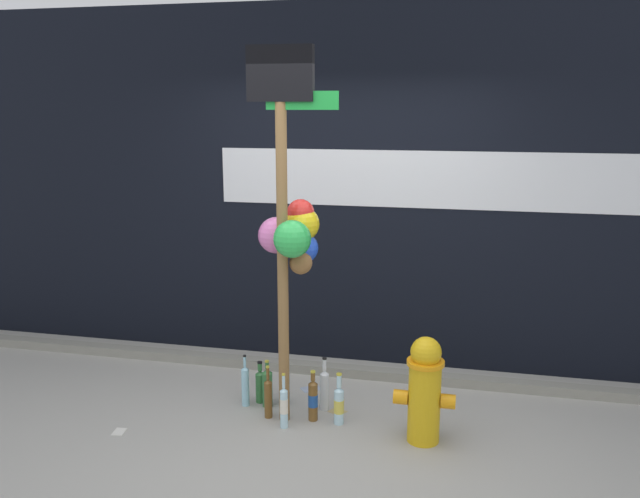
% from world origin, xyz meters
% --- Properties ---
extents(ground_plane, '(14.00, 14.00, 0.00)m').
position_xyz_m(ground_plane, '(0.00, 0.00, 0.00)').
color(ground_plane, '#9E9B93').
extents(building_wall, '(10.00, 0.21, 3.08)m').
position_xyz_m(building_wall, '(0.00, 1.69, 1.54)').
color(building_wall, black).
rests_on(building_wall, ground_plane).
extents(curb_strip, '(8.00, 0.12, 0.08)m').
position_xyz_m(curb_strip, '(0.00, 1.22, 0.04)').
color(curb_strip, gray).
rests_on(curb_strip, ground_plane).
extents(memorial_post, '(0.61, 0.50, 2.62)m').
position_xyz_m(memorial_post, '(-0.17, 0.41, 1.48)').
color(memorial_post, olive).
rests_on(memorial_post, ground_plane).
extents(fire_hydrant, '(0.41, 0.25, 0.74)m').
position_xyz_m(fire_hydrant, '(0.79, 0.25, 0.37)').
color(fire_hydrant, gold).
rests_on(fire_hydrant, ground_plane).
extents(bottle_0, '(0.07, 0.07, 0.38)m').
position_xyz_m(bottle_0, '(-0.01, 0.38, 0.16)').
color(bottle_0, brown).
rests_on(bottle_0, ground_plane).
extents(bottle_1, '(0.06, 0.06, 0.41)m').
position_xyz_m(bottle_1, '(-0.18, 0.23, 0.16)').
color(bottle_1, '#B2DBEA').
rests_on(bottle_1, ground_plane).
extents(bottle_2, '(0.08, 0.08, 0.37)m').
position_xyz_m(bottle_2, '(-0.39, 0.52, 0.16)').
color(bottle_2, '#337038').
rests_on(bottle_2, ground_plane).
extents(bottle_3, '(0.06, 0.06, 0.40)m').
position_xyz_m(bottle_3, '(-0.33, 0.35, 0.16)').
color(bottle_3, brown).
rests_on(bottle_3, ground_plane).
extents(bottle_4, '(0.06, 0.06, 0.40)m').
position_xyz_m(bottle_4, '(-0.56, 0.50, 0.16)').
color(bottle_4, '#93CCE0').
rests_on(bottle_4, ground_plane).
extents(bottle_5, '(0.08, 0.08, 0.33)m').
position_xyz_m(bottle_5, '(-0.28, 0.59, 0.14)').
color(bottle_5, '#93CCE0').
rests_on(bottle_5, ground_plane).
extents(bottle_6, '(0.07, 0.07, 0.41)m').
position_xyz_m(bottle_6, '(0.04, 0.56, 0.17)').
color(bottle_6, silver).
rests_on(bottle_6, ground_plane).
extents(bottle_7, '(0.07, 0.07, 0.33)m').
position_xyz_m(bottle_7, '(-0.47, 0.58, 0.14)').
color(bottle_7, '#337038').
rests_on(bottle_7, ground_plane).
extents(bottle_8, '(0.07, 0.07, 0.38)m').
position_xyz_m(bottle_8, '(0.19, 0.37, 0.15)').
color(bottle_8, '#B2DBEA').
rests_on(bottle_8, ground_plane).
extents(litter_0, '(0.09, 0.12, 0.01)m').
position_xyz_m(litter_0, '(-1.29, -0.09, 0.00)').
color(litter_0, silver).
rests_on(litter_0, ground_plane).
extents(litter_1, '(0.15, 0.14, 0.01)m').
position_xyz_m(litter_1, '(0.14, 0.55, 0.00)').
color(litter_1, tan).
rests_on(litter_1, ground_plane).
extents(litter_2, '(0.19, 0.18, 0.01)m').
position_xyz_m(litter_2, '(-0.14, 0.89, 0.00)').
color(litter_2, '#8C99B2').
rests_on(litter_2, ground_plane).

